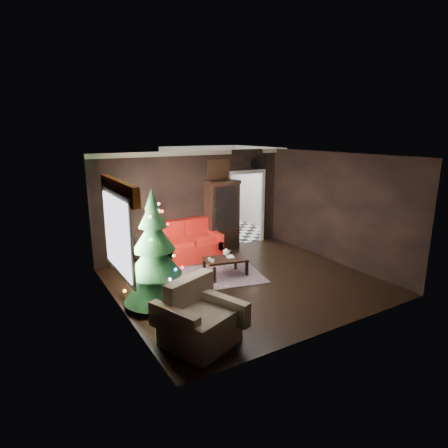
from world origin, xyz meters
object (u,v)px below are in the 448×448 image
loveseat (189,241)px  coffee_table (225,267)px  teapot (226,252)px  floor_lamp (151,237)px  kitchen_table (217,224)px  curio_cabinet (222,217)px  armchair (200,317)px  christmas_tree (154,254)px  wall_clock (254,164)px

loveseat → coffee_table: loveseat is taller
loveseat → teapot: bearing=-76.8°
floor_lamp → loveseat: bearing=13.6°
teapot → kitchen_table: kitchen_table is taller
floor_lamp → kitchen_table: size_ratio=1.95×
teapot → loveseat: bearing=103.2°
curio_cabinet → teapot: bearing=-117.5°
floor_lamp → armchair: (-0.49, -3.49, -0.37)m
loveseat → christmas_tree: bearing=-128.7°
christmas_tree → wall_clock: bearing=32.0°
loveseat → teapot: loveseat is taller
loveseat → kitchen_table: loveseat is taller
floor_lamp → kitchen_table: (2.91, 1.92, -0.45)m
coffee_table → teapot: 0.36m
curio_cabinet → armchair: bearing=-124.6°
teapot → wall_clock: size_ratio=0.57×
christmas_tree → teapot: size_ratio=12.71×
wall_clock → armchair: bearing=-133.5°
coffee_table → wall_clock: bearing=42.1°
wall_clock → floor_lamp: bearing=-169.1°
wall_clock → kitchen_table: wall_clock is taller
loveseat → armchair: 4.09m
floor_lamp → teapot: floor_lamp is taller
armchair → kitchen_table: bearing=36.8°
loveseat → teapot: (0.32, -1.37, 0.02)m
teapot → kitchen_table: (1.48, 3.02, -0.15)m
christmas_tree → kitchen_table: bearing=47.2°
curio_cabinet → floor_lamp: bearing=-167.8°
floor_lamp → kitchen_table: floor_lamp is taller
floor_lamp → teapot: (1.43, -1.11, -0.31)m
curio_cabinet → teapot: (-0.83, -1.59, -0.43)m
armchair → kitchen_table: (3.40, 5.41, -0.08)m
kitchen_table → teapot: bearing=-116.1°
christmas_tree → teapot: 2.24m
loveseat → floor_lamp: (-1.11, -0.27, 0.33)m
floor_lamp → wall_clock: size_ratio=4.58×
curio_cabinet → coffee_table: bearing=-118.2°
christmas_tree → teapot: (2.04, 0.77, -0.53)m
floor_lamp → christmas_tree: (-0.61, -1.88, 0.22)m
curio_cabinet → wall_clock: (1.20, 0.18, 1.43)m
christmas_tree → armchair: 1.73m
floor_lamp → wall_clock: (3.46, 0.67, 1.55)m
teapot → wall_clock: 3.27m
floor_lamp → armchair: bearing=-98.0°
armchair → wall_clock: size_ratio=3.29×
loveseat → coffee_table: 1.57m
curio_cabinet → armchair: 4.86m
loveseat → kitchen_table: (1.80, 1.65, -0.12)m
kitchen_table → armchair: bearing=-122.1°
curio_cabinet → kitchen_table: 1.67m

